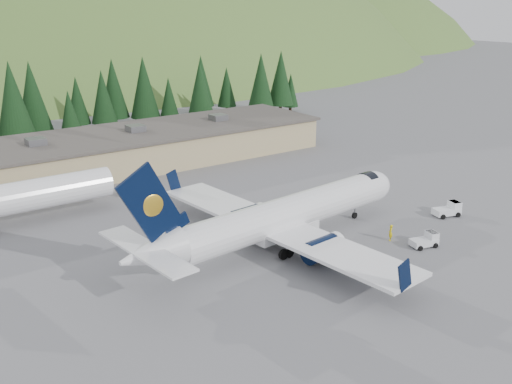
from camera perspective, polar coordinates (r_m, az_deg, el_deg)
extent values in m
plane|color=#5C5C62|center=(60.65, 3.31, -5.06)|extent=(600.00, 600.00, 0.00)
cylinder|color=white|center=(59.40, 3.37, -2.13)|extent=(27.56, 6.28, 3.67)
ellipsoid|color=white|center=(69.15, 11.51, 0.55)|extent=(5.10, 4.11, 3.67)
cylinder|color=black|center=(68.28, 11.03, 0.73)|extent=(1.65, 3.14, 3.03)
cone|color=white|center=(49.91, -10.49, -6.11)|extent=(6.18, 4.22, 3.67)
cube|color=white|center=(59.33, 2.66, -3.74)|extent=(8.07, 3.86, 0.98)
cube|color=white|center=(58.49, 1.98, -3.47)|extent=(8.54, 33.56, 0.34)
cube|color=black|center=(69.63, -8.25, 1.11)|extent=(1.98, 0.34, 2.81)
cube|color=black|center=(47.16, 14.65, -8.09)|extent=(1.98, 0.34, 2.81)
cylinder|color=black|center=(63.34, -0.88, -2.49)|extent=(4.30, 2.63, 2.25)
cylinder|color=white|center=(64.47, 0.38, -2.11)|extent=(0.81, 2.43, 2.38)
cube|color=white|center=(63.15, -0.88, -2.04)|extent=(2.16, 0.45, 0.88)
cylinder|color=black|center=(55.82, 6.69, -5.64)|extent=(4.30, 2.63, 2.25)
cylinder|color=white|center=(57.10, 7.95, -5.12)|extent=(0.81, 2.43, 2.38)
cube|color=white|center=(55.60, 6.71, -5.13)|extent=(2.16, 0.45, 0.88)
cube|color=black|center=(48.30, -10.60, -1.11)|extent=(6.04, 0.87, 7.17)
ellipsoid|color=gold|center=(48.61, -10.51, -1.22)|extent=(1.94, 0.36, 1.93)
ellipsoid|color=gold|center=(48.30, -10.27, -1.34)|extent=(1.94, 0.36, 1.93)
cube|color=black|center=(50.42, -7.96, -3.20)|extent=(2.71, 0.50, 1.94)
cube|color=white|center=(49.49, -11.00, -5.74)|extent=(3.70, 12.39, 0.21)
cylinder|color=slate|center=(67.75, 9.85, -1.92)|extent=(0.21, 0.21, 1.76)
cylinder|color=black|center=(67.93, 9.83, -2.32)|extent=(0.76, 0.34, 0.74)
cylinder|color=slate|center=(60.23, -0.43, -4.19)|extent=(0.26, 0.26, 1.95)
cylinder|color=black|center=(60.63, -0.15, -4.48)|extent=(1.10, 0.44, 1.07)
cylinder|color=black|center=(60.16, -0.72, -4.67)|extent=(1.10, 0.44, 1.07)
cylinder|color=slate|center=(56.66, 3.06, -5.74)|extent=(0.26, 0.26, 1.95)
cylinder|color=black|center=(57.09, 3.33, -6.04)|extent=(1.10, 0.44, 1.07)
cylinder|color=black|center=(56.59, 2.76, -6.26)|extent=(1.10, 0.44, 1.07)
cylinder|color=white|center=(69.68, -22.98, -0.56)|extent=(22.00, 3.60, 3.60)
cube|color=silver|center=(61.89, 16.43, -4.81)|extent=(3.10, 2.06, 0.66)
cube|color=silver|center=(62.24, 17.17, -4.18)|extent=(1.24, 1.51, 0.85)
cube|color=black|center=(62.09, 17.20, -3.86)|extent=(1.12, 1.40, 0.09)
cylinder|color=black|center=(63.08, 16.67, -4.63)|extent=(0.56, 0.33, 0.53)
cylinder|color=black|center=(62.01, 17.52, -5.13)|extent=(0.56, 0.33, 0.53)
cylinder|color=black|center=(61.99, 15.28, -4.92)|extent=(0.56, 0.33, 0.53)
cylinder|color=black|center=(60.90, 16.12, -5.43)|extent=(0.56, 0.33, 0.53)
cube|color=silver|center=(71.33, 18.51, -1.83)|extent=(3.49, 2.42, 0.74)
cube|color=silver|center=(71.75, 19.23, -1.25)|extent=(1.43, 1.72, 0.95)
cube|color=black|center=(71.61, 19.27, -0.93)|extent=(1.30, 1.59, 0.11)
cylinder|color=black|center=(72.67, 18.75, -1.72)|extent=(0.63, 0.39, 0.59)
cylinder|color=black|center=(71.44, 19.56, -2.16)|extent=(0.63, 0.39, 0.59)
cylinder|color=black|center=(71.43, 17.40, -1.93)|extent=(0.63, 0.39, 0.59)
cylinder|color=black|center=(70.18, 18.20, -2.38)|extent=(0.63, 0.39, 0.59)
cube|color=tan|center=(89.23, -14.75, 3.77)|extent=(70.00, 16.00, 4.80)
cube|color=#47423D|center=(88.64, -14.88, 5.36)|extent=(71.00, 17.00, 0.40)
cube|color=slate|center=(85.62, -21.16, 4.72)|extent=(2.50, 2.50, 1.00)
cube|color=slate|center=(90.32, -11.95, 6.24)|extent=(2.50, 2.50, 1.00)
cube|color=slate|center=(97.13, -3.80, 7.46)|extent=(2.50, 2.50, 1.00)
imported|color=#DCBF09|center=(62.38, 13.30, -3.98)|extent=(0.76, 0.76, 1.78)
cone|color=black|center=(103.18, -23.15, 8.40)|extent=(6.34, 6.34, 12.97)
cone|color=black|center=(109.04, -21.47, 8.86)|extent=(6.05, 6.05, 12.37)
cone|color=black|center=(105.25, -18.14, 7.41)|extent=(4.05, 4.05, 8.29)
cone|color=black|center=(116.25, -17.45, 8.74)|extent=(4.46, 4.46, 9.11)
cone|color=black|center=(114.98, -15.08, 9.20)|extent=(4.97, 4.97, 10.16)
cone|color=black|center=(118.46, -14.08, 10.03)|extent=(5.69, 5.69, 11.64)
cone|color=black|center=(117.01, -11.14, 10.25)|extent=(5.87, 5.87, 12.01)
cone|color=black|center=(117.07, -8.70, 9.21)|extent=(4.13, 4.13, 8.45)
cone|color=black|center=(115.05, -5.59, 10.12)|extent=(5.51, 5.51, 11.27)
cone|color=black|center=(121.97, -5.45, 9.95)|extent=(4.49, 4.49, 9.19)
cone|color=black|center=(129.24, -5.50, 11.01)|extent=(5.43, 5.43, 11.11)
cone|color=black|center=(130.93, -2.95, 10.46)|extent=(4.27, 4.27, 8.74)
cone|color=black|center=(126.46, 0.51, 11.09)|extent=(5.70, 5.70, 11.66)
cone|color=black|center=(129.62, 2.49, 11.33)|extent=(5.83, 5.83, 11.92)
cone|color=black|center=(131.90, 3.48, 10.14)|extent=(3.65, 3.65, 7.46)
ellipsoid|color=#39561C|center=(276.92, -16.91, -5.51)|extent=(420.00, 300.00, 300.00)
ellipsoid|color=#39561C|center=(360.76, -0.91, 0.96)|extent=(392.00, 280.00, 280.00)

